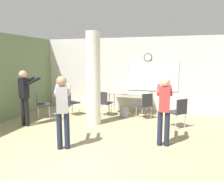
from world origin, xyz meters
TOP-DOWN VIEW (x-y plane):
  - ground_plane at (0.00, 0.00)m, footprint 24.00×24.00m
  - wall_left_accent at (-3.50, 2.50)m, footprint 0.12×7.00m
  - wall_back at (0.02, 5.06)m, footprint 8.00×0.15m
  - support_pillar at (-0.60, 2.82)m, footprint 0.43×0.43m
  - folding_table at (0.15, 4.46)m, footprint 1.46×0.78m
  - bottle_on_table at (-0.05, 4.45)m, footprint 0.06×0.06m
  - waste_bin at (0.10, 3.87)m, footprint 0.31×0.31m
  - chair_near_pillar at (-1.78, 3.53)m, footprint 0.58×0.58m
  - chair_mid_room at (1.88, 3.16)m, footprint 0.62×0.62m
  - chair_by_left_wall at (-2.58, 2.97)m, footprint 0.62×0.62m
  - chair_table_right at (0.82, 3.85)m, footprint 0.62×0.62m
  - chair_table_left at (-0.62, 3.82)m, footprint 0.50×0.50m
  - person_playing_front at (-0.58, 0.89)m, footprint 0.54×0.66m
  - person_watching_back at (-2.50, 2.09)m, footprint 0.48×0.66m
  - person_playing_side at (1.56, 1.71)m, footprint 0.39×0.62m

SIDE VIEW (x-z plane):
  - ground_plane at x=0.00m, z-range 0.00..0.00m
  - waste_bin at x=0.10m, z-range 0.00..0.36m
  - chair_near_pillar at x=-1.78m, z-range 0.08..0.95m
  - chair_mid_room at x=1.88m, z-range 0.08..0.95m
  - chair_by_left_wall at x=-2.58m, z-range 0.08..0.95m
  - chair_table_right at x=0.82m, z-range 0.08..0.95m
  - chair_table_left at x=-0.62m, z-range 0.08..0.95m
  - folding_table at x=0.15m, z-range 0.33..1.10m
  - bottle_on_table at x=-0.05m, z-range 0.74..1.01m
  - person_playing_side at x=1.56m, z-range 0.14..1.74m
  - person_playing_front at x=-0.58m, z-range 0.14..1.78m
  - person_watching_back at x=-2.50m, z-range 0.15..1.81m
  - wall_back at x=0.02m, z-range 0.00..2.80m
  - wall_left_accent at x=-3.50m, z-range 0.00..2.80m
  - support_pillar at x=-0.60m, z-range 0.00..2.80m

